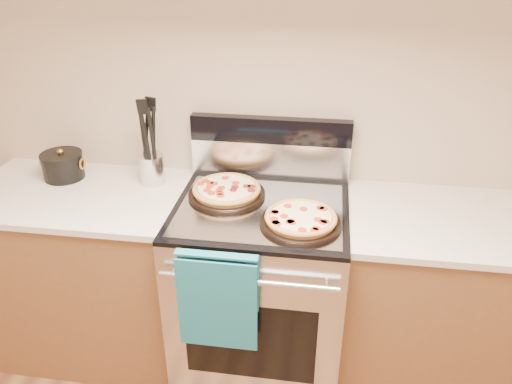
# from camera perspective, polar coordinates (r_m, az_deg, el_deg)

# --- Properties ---
(wall_back) EXTENTS (4.00, 0.00, 4.00)m
(wall_back) POSITION_cam_1_polar(r_m,az_deg,el_deg) (2.34, 1.87, 11.80)
(wall_back) COLOR tan
(wall_back) RESTS_ON ground
(range_body) EXTENTS (0.76, 0.68, 0.90)m
(range_body) POSITION_cam_1_polar(r_m,az_deg,el_deg) (2.45, 0.56, -11.32)
(range_body) COLOR #B7B7BC
(range_body) RESTS_ON ground
(oven_window) EXTENTS (0.56, 0.01, 0.40)m
(oven_window) POSITION_cam_1_polar(r_m,az_deg,el_deg) (2.20, -0.70, -16.77)
(oven_window) COLOR black
(oven_window) RESTS_ON range_body
(cooktop) EXTENTS (0.76, 0.68, 0.02)m
(cooktop) POSITION_cam_1_polar(r_m,az_deg,el_deg) (2.19, 0.61, -1.91)
(cooktop) COLOR black
(cooktop) RESTS_ON range_body
(backsplash_lower) EXTENTS (0.76, 0.06, 0.18)m
(backsplash_lower) POSITION_cam_1_polar(r_m,az_deg,el_deg) (2.41, 1.63, 3.76)
(backsplash_lower) COLOR silver
(backsplash_lower) RESTS_ON cooktop
(backsplash_upper) EXTENTS (0.76, 0.06, 0.12)m
(backsplash_upper) POSITION_cam_1_polar(r_m,az_deg,el_deg) (2.36, 1.68, 7.09)
(backsplash_upper) COLOR black
(backsplash_upper) RESTS_ON backsplash_lower
(oven_handle) EXTENTS (0.70, 0.03, 0.03)m
(oven_handle) POSITION_cam_1_polar(r_m,az_deg,el_deg) (1.94, -0.95, -10.20)
(oven_handle) COLOR silver
(oven_handle) RESTS_ON range_body
(dish_towel) EXTENTS (0.32, 0.05, 0.42)m
(dish_towel) POSITION_cam_1_polar(r_m,az_deg,el_deg) (2.02, -4.36, -12.10)
(dish_towel) COLOR #1D6B92
(dish_towel) RESTS_ON oven_handle
(foil_sheet) EXTENTS (0.70, 0.55, 0.01)m
(foil_sheet) POSITION_cam_1_polar(r_m,az_deg,el_deg) (2.15, 0.50, -2.00)
(foil_sheet) COLOR gray
(foil_sheet) RESTS_ON cooktop
(cabinet_left) EXTENTS (1.00, 0.62, 0.88)m
(cabinet_left) POSITION_cam_1_polar(r_m,az_deg,el_deg) (2.71, -18.34, -8.81)
(cabinet_left) COLOR brown
(cabinet_left) RESTS_ON ground
(countertop_left) EXTENTS (1.02, 0.64, 0.03)m
(countertop_left) POSITION_cam_1_polar(r_m,az_deg,el_deg) (2.48, -19.88, -0.29)
(countertop_left) COLOR beige
(countertop_left) RESTS_ON cabinet_left
(cabinet_right) EXTENTS (1.00, 0.62, 0.88)m
(cabinet_right) POSITION_cam_1_polar(r_m,az_deg,el_deg) (2.54, 21.20, -12.16)
(cabinet_right) COLOR brown
(cabinet_right) RESTS_ON ground
(countertop_right) EXTENTS (1.02, 0.64, 0.03)m
(countertop_right) POSITION_cam_1_polar(r_m,az_deg,el_deg) (2.29, 23.12, -3.31)
(countertop_right) COLOR beige
(countertop_right) RESTS_ON cabinet_right
(pepperoni_pizza_back) EXTENTS (0.42, 0.42, 0.05)m
(pepperoni_pizza_back) POSITION_cam_1_polar(r_m,az_deg,el_deg) (2.25, -3.37, 0.13)
(pepperoni_pizza_back) COLOR #A86633
(pepperoni_pizza_back) RESTS_ON foil_sheet
(pepperoni_pizza_front) EXTENTS (0.39, 0.39, 0.04)m
(pepperoni_pizza_front) POSITION_cam_1_polar(r_m,az_deg,el_deg) (2.04, 5.13, -3.13)
(pepperoni_pizza_front) COLOR #A86633
(pepperoni_pizza_front) RESTS_ON foil_sheet
(utensil_crock) EXTENTS (0.13, 0.13, 0.15)m
(utensil_crock) POSITION_cam_1_polar(r_m,az_deg,el_deg) (2.43, -11.77, 2.57)
(utensil_crock) COLOR silver
(utensil_crock) RESTS_ON countertop_left
(saucepan) EXTENTS (0.20, 0.20, 0.12)m
(saucepan) POSITION_cam_1_polar(r_m,az_deg,el_deg) (2.61, -21.18, 2.72)
(saucepan) COLOR black
(saucepan) RESTS_ON countertop_left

